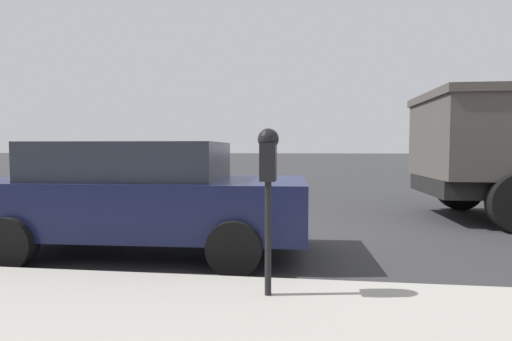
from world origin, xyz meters
TOP-DOWN VIEW (x-y plane):
  - ground_plane at (0.00, 0.00)m, footprint 220.00×220.00m
  - parking_meter at (-2.68, -0.72)m, footprint 0.21×0.19m
  - car_navy at (-0.95, 1.18)m, footprint 2.13×4.45m

SIDE VIEW (x-z plane):
  - ground_plane at x=0.00m, z-range 0.00..0.00m
  - car_navy at x=-0.95m, z-range 0.04..1.58m
  - parking_meter at x=-2.68m, z-range 0.53..2.03m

